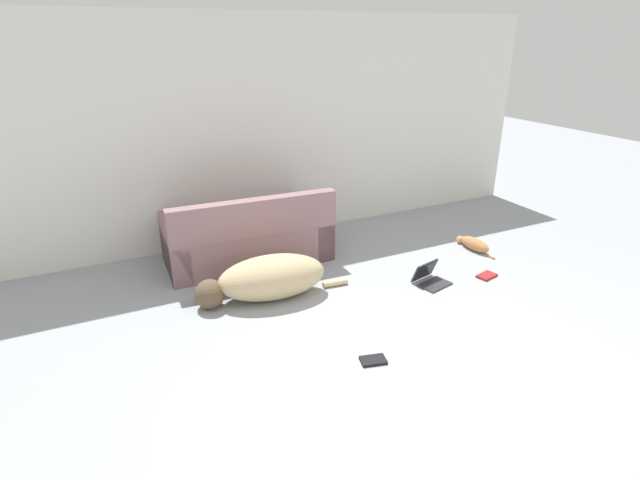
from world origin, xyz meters
name	(u,v)px	position (x,y,z in m)	size (l,w,h in m)	color
ground_plane	(430,405)	(0.00, 0.00, 0.00)	(20.00, 20.00, 0.00)	#999EA3
wall_back	(254,132)	(0.00, 3.47, 1.30)	(7.78, 0.06, 2.60)	silver
couch	(248,238)	(-0.36, 2.81, 0.27)	(1.81, 0.93, 0.82)	gray
dog	(267,279)	(-0.47, 1.92, 0.21)	(1.53, 0.61, 0.42)	tan
cat	(474,244)	(2.12, 1.94, 0.07)	(0.18, 0.60, 0.14)	#BC7A47
laptop_open	(429,276)	(1.12, 1.49, 0.07)	(0.38, 0.36, 0.22)	#2D2D33
book_black	(373,360)	(-0.09, 0.60, 0.01)	(0.23, 0.17, 0.02)	black
book_red	(487,276)	(1.76, 1.32, 0.01)	(0.24, 0.18, 0.02)	maroon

